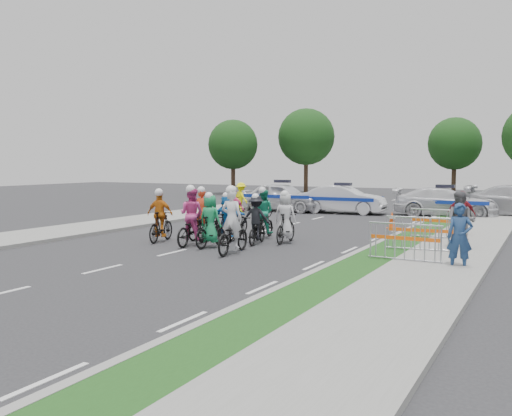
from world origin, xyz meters
The scene contains 31 objects.
ground centered at (0.00, 0.00, 0.00)m, with size 90.00×90.00×0.00m, color #28282B.
curb_right centered at (5.10, 5.00, 0.06)m, with size 0.20×60.00×0.12m, color gray.
grass_strip centered at (5.80, 5.00, 0.06)m, with size 1.20×60.00×0.11m, color #1B4114.
sidewalk_right centered at (7.60, 5.00, 0.07)m, with size 2.40×60.00×0.13m, color gray.
sidewalk_left centered at (-6.50, 5.00, 0.07)m, with size 3.00×60.00×0.13m, color gray.
rider_0 centered at (1.68, 0.74, 0.68)m, with size 0.89×2.07×2.06m.
rider_1 centered at (0.46, 1.45, 0.70)m, with size 0.76×1.72×1.79m.
rider_2 centered at (-0.33, 1.57, 0.74)m, with size 0.88×2.01×2.00m.
rider_3 centered at (-1.75, 1.76, 0.71)m, with size 0.98×1.82×1.85m.
rider_4 centered at (1.40, 2.84, 0.67)m, with size 1.03×1.75×1.70m.
rider_5 centered at (0.23, 2.90, 0.73)m, with size 1.42×1.68×1.71m.
rider_6 centered at (-0.87, 3.04, 0.62)m, with size 0.67×1.86×1.89m.
rider_7 centered at (2.17, 3.48, 0.70)m, with size 0.78×1.73×1.79m.
rider_8 centered at (0.96, 4.21, 0.69)m, with size 0.86×1.89×1.86m.
rider_9 centered at (-0.33, 4.33, 0.72)m, with size 0.97×1.81×1.86m.
police_car_0 centered at (-3.22, 14.78, 0.80)m, with size 1.88×4.67×1.59m, color silver.
police_car_1 centered at (0.22, 15.04, 0.74)m, with size 1.57×4.51×1.48m, color silver.
police_car_2 centered at (5.38, 15.55, 0.73)m, with size 2.04×5.01×1.45m, color silver.
spectator_0 centered at (8.12, 1.05, 0.86)m, with size 0.63×0.41×1.72m, color navy.
spectator_1 centered at (7.69, 4.27, 0.93)m, with size 0.90×0.70×1.85m, color #4F4F54.
spectator_2 centered at (7.24, 7.59, 0.85)m, with size 1.00×0.42×1.71m, color maroon.
marshal_hiviz centered at (-4.88, 13.04, 0.81)m, with size 1.05×0.60×1.62m, color #FFF90D.
barrier_0 centered at (6.70, 1.25, 0.56)m, with size 2.00×0.50×1.12m, color #A5A8AD, non-canonical shape.
barrier_1 centered at (6.70, 3.25, 0.56)m, with size 2.00×0.50×1.12m, color #A5A8AD, non-canonical shape.
barrier_2 centered at (6.70, 6.32, 0.56)m, with size 2.00×0.50×1.12m, color #A5A8AD, non-canonical shape.
cone_0 centered at (4.27, 9.49, 0.34)m, with size 0.40×0.40×0.70m.
cone_1 centered at (6.44, 12.49, 0.34)m, with size 0.40×0.40×0.70m.
parked_bike centered at (-5.24, 12.50, 0.44)m, with size 0.58×1.67×0.88m, color black.
tree_0 centered at (-14.00, 28.00, 4.19)m, with size 4.20×4.20×6.30m.
tree_3 centered at (-9.00, 32.00, 4.89)m, with size 4.90×4.90×7.35m.
tree_4 centered at (3.00, 34.00, 4.19)m, with size 4.20×4.20×6.30m.
Camera 1 is at (10.18, -13.95, 2.76)m, focal length 40.00 mm.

